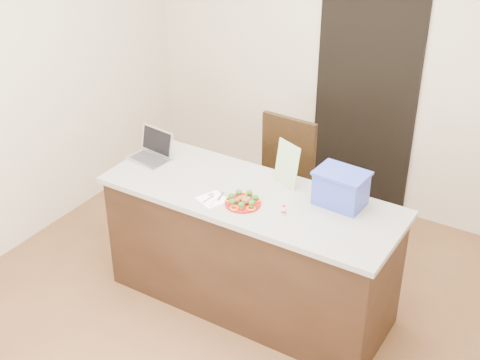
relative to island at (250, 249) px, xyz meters
The scene contains 16 objects.
ground 0.53m from the island, 90.00° to the right, with size 4.00×4.00×0.00m, color brown.
room_shell 1.18m from the island, 90.00° to the right, with size 4.00×4.00×4.00m.
doorway 1.81m from the island, 86.69° to the left, with size 0.90×0.02×2.00m, color black.
island is the anchor object (origin of this frame).
plate 0.49m from the island, 80.42° to the right, with size 0.24×0.24×0.02m.
meatballs 0.51m from the island, 80.48° to the right, with size 0.09×0.09×0.04m.
broccoli 0.52m from the island, 80.42° to the right, with size 0.20×0.20×0.04m.
pepper_rings 0.50m from the island, 80.42° to the right, with size 0.23×0.23×0.01m.
napkin 0.53m from the island, 131.31° to the right, with size 0.17×0.17×0.01m, color white.
fork 0.54m from the island, 135.28° to the right, with size 0.03×0.14×0.00m.
knife 0.54m from the island, 123.72° to the right, with size 0.04×0.20×0.01m.
yogurt_bottle 0.58m from the island, 18.91° to the right, with size 0.03×0.03×0.07m.
laptop 1.02m from the island, behind, with size 0.32×0.27×0.21m.
leaflet 0.67m from the island, 60.26° to the left, with size 0.22×0.00×0.31m, color silver.
blue_box 0.83m from the island, 19.30° to the left, with size 0.34×0.26×0.24m.
chair 0.86m from the island, 103.99° to the left, with size 0.49×0.49×1.06m.
Camera 1 is at (1.94, -3.05, 3.23)m, focal length 50.00 mm.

